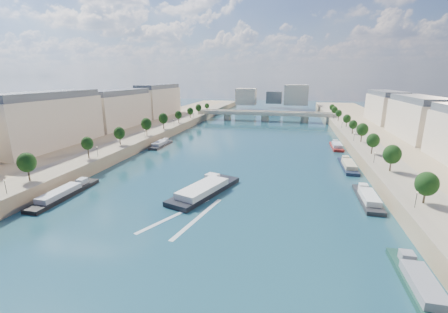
% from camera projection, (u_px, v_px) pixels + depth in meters
% --- Properties ---
extents(ground, '(700.00, 700.00, 0.00)m').
position_uv_depth(ground, '(241.00, 158.00, 137.37)').
color(ground, '#0D303B').
rests_on(ground, ground).
extents(quay_left, '(44.00, 520.00, 5.00)m').
position_uv_depth(quay_left, '(101.00, 145.00, 152.18)').
color(quay_left, '#9E8460').
rests_on(quay_left, ground).
extents(quay_right, '(44.00, 520.00, 5.00)m').
position_uv_depth(quay_right, '(416.00, 162.00, 121.28)').
color(quay_right, '#9E8460').
rests_on(quay_right, ground).
extents(pave_left, '(14.00, 520.00, 0.10)m').
position_uv_depth(pave_left, '(127.00, 141.00, 148.30)').
color(pave_left, gray).
rests_on(pave_left, quay_left).
extents(pave_right, '(14.00, 520.00, 0.10)m').
position_uv_depth(pave_right, '(376.00, 154.00, 123.84)').
color(pave_right, gray).
rests_on(pave_right, quay_right).
extents(trees_left, '(4.80, 268.80, 8.26)m').
position_uv_depth(trees_left, '(132.00, 130.00, 148.34)').
color(trees_left, '#382B1E').
rests_on(trees_left, ground).
extents(trees_right, '(4.80, 268.80, 8.26)m').
position_uv_depth(trees_right, '(367.00, 136.00, 132.27)').
color(trees_right, '#382B1E').
rests_on(trees_right, ground).
extents(lamps_left, '(0.36, 200.36, 4.28)m').
position_uv_depth(lamps_left, '(124.00, 140.00, 137.21)').
color(lamps_left, black).
rests_on(lamps_left, ground).
extents(lamps_right, '(0.36, 200.36, 4.28)m').
position_uv_depth(lamps_right, '(363.00, 144.00, 128.80)').
color(lamps_right, black).
rests_on(lamps_right, ground).
extents(buildings_left, '(16.00, 226.00, 23.20)m').
position_uv_depth(buildings_left, '(91.00, 114.00, 162.65)').
color(buildings_left, beige).
rests_on(buildings_left, ground).
extents(buildings_right, '(16.00, 226.00, 23.20)m').
position_uv_depth(buildings_right, '(444.00, 124.00, 126.17)').
color(buildings_right, beige).
rests_on(buildings_right, ground).
extents(skyline, '(79.00, 42.00, 22.00)m').
position_uv_depth(skyline, '(276.00, 96.00, 339.61)').
color(skyline, beige).
rests_on(skyline, ground).
extents(bridge, '(112.00, 12.00, 8.15)m').
position_uv_depth(bridge, '(265.00, 115.00, 248.84)').
color(bridge, '#C1B79E').
rests_on(bridge, ground).
extents(tour_barge, '(17.69, 31.10, 4.06)m').
position_uv_depth(tour_barge, '(205.00, 190.00, 95.05)').
color(tour_barge, black).
rests_on(tour_barge, ground).
extents(wake, '(15.79, 25.71, 0.04)m').
position_uv_depth(wake, '(187.00, 216.00, 79.77)').
color(wake, silver).
rests_on(wake, ground).
extents(moored_barges_left, '(5.00, 160.09, 3.60)m').
position_uv_depth(moored_barges_left, '(42.00, 205.00, 84.58)').
color(moored_barges_left, '#162031').
rests_on(moored_barges_left, ground).
extents(moored_barges_right, '(5.00, 161.81, 3.60)m').
position_uv_depth(moored_barges_right, '(370.00, 203.00, 86.26)').
color(moored_barges_right, black).
rests_on(moored_barges_right, ground).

